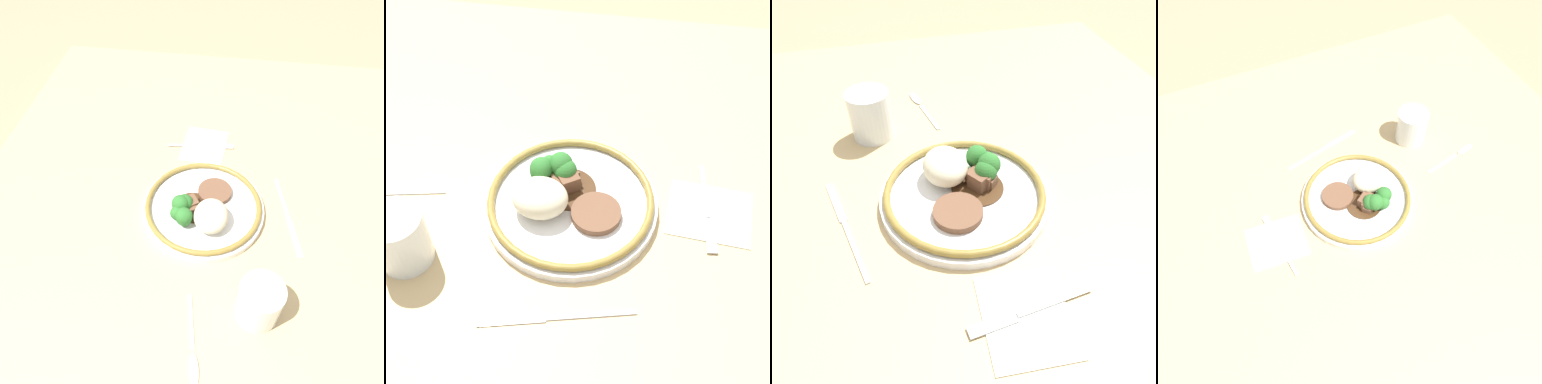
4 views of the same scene
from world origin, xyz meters
The scene contains 8 objects.
ground_plane centered at (0.00, 0.00, 0.00)m, with size 8.00×8.00×0.00m, color #998466.
dining_table centered at (0.00, 0.00, 0.02)m, with size 1.33×1.15×0.03m.
napkin centered at (-0.22, -0.04, 0.03)m, with size 0.14×0.12×0.00m.
plate centered at (0.01, -0.02, 0.05)m, with size 0.27×0.27×0.07m.
juice_glass centered at (0.22, 0.11, 0.07)m, with size 0.08×0.08×0.09m.
fork centered at (-0.21, -0.04, 0.04)m, with size 0.03×0.17×0.00m.
knife centered at (0.00, 0.17, 0.03)m, with size 0.21×0.06×0.00m.
spoon centered at (0.32, 0.00, 0.03)m, with size 0.16×0.04×0.01m.
Camera 1 is at (0.51, 0.03, 0.70)m, focal length 35.00 mm.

